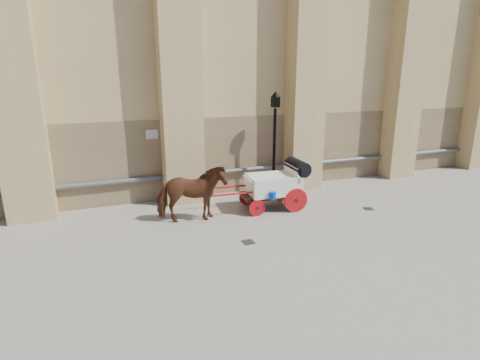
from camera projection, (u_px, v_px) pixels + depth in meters
name	position (u px, v px, depth m)	size (l,w,h in m)	color
ground	(246.00, 233.00, 11.11)	(90.00, 90.00, 0.00)	gray
horse	(191.00, 194.00, 11.76)	(0.99, 2.17, 1.83)	brown
carriage	(277.00, 183.00, 12.99)	(3.96, 1.44, 1.70)	black
street_lamp	(274.00, 141.00, 14.23)	(0.37, 0.37, 3.97)	black
drain_grate_near	(248.00, 242.00, 10.49)	(0.32, 0.32, 0.01)	black
drain_grate_far	(368.00, 209.00, 13.11)	(0.32, 0.32, 0.01)	black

